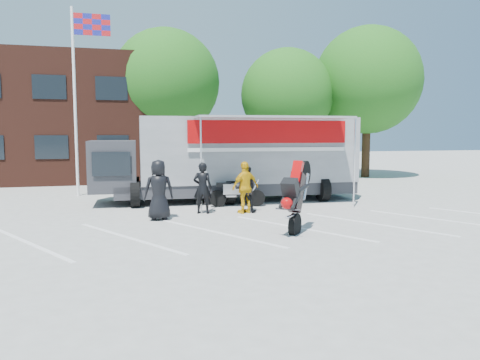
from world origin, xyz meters
name	(u,v)px	position (x,y,z in m)	size (l,w,h in m)	color
ground	(307,236)	(0.00, 0.00, 0.00)	(100.00, 100.00, 0.00)	#A8A8A3
parking_bay_lines	(293,228)	(0.00, 1.00, 0.01)	(18.00, 5.00, 0.01)	white
office_building	(23,119)	(-10.00, 18.00, 3.50)	(18.00, 8.00, 7.00)	#441F16
flagpole	(80,78)	(-6.24, 10.00, 5.05)	(1.61, 0.12, 8.00)	white
tree_left	(166,83)	(-2.00, 16.00, 5.57)	(6.12, 6.12, 8.64)	#382314
tree_mid	(287,95)	(5.00, 15.00, 4.94)	(5.44, 5.44, 7.68)	#382314
tree_right	(368,80)	(10.00, 14.50, 5.88)	(6.46, 6.46, 9.12)	#382314
transporter_truck	(236,200)	(-0.18, 6.88, 0.00)	(10.48, 5.05, 3.33)	#94969C
parked_motorcycle	(237,207)	(-0.55, 5.26, 0.00)	(0.70, 2.10, 1.10)	#A6A7AB
stunt_bike_rider	(302,230)	(0.20, 0.80, 0.00)	(0.87, 1.85, 2.18)	black
spectator_leather_a	(159,190)	(-3.59, 3.34, 0.95)	(0.93, 0.60, 1.90)	black
spectator_leather_b	(203,188)	(-2.06, 4.13, 0.87)	(0.63, 0.42, 1.74)	black
spectator_leather_c	(245,189)	(-0.58, 4.02, 0.80)	(0.78, 0.60, 1.60)	black
spectator_hivis	(245,187)	(-0.64, 3.83, 0.88)	(1.03, 0.43, 1.76)	#E5A80C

